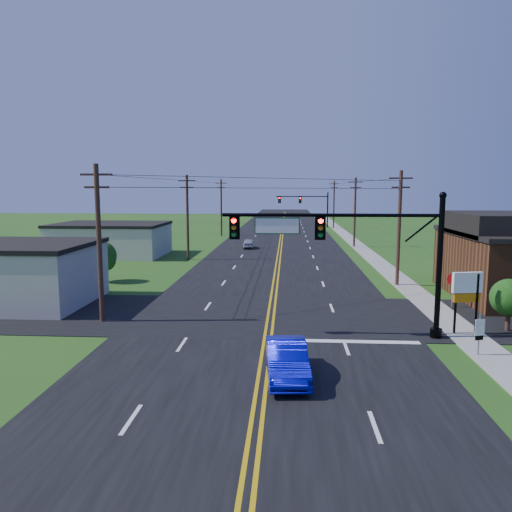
# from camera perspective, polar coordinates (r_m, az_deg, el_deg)

# --- Properties ---
(ground) EXTENTS (260.00, 260.00, 0.00)m
(ground) POSITION_cam_1_polar(r_m,az_deg,el_deg) (19.03, -0.10, -15.97)
(ground) COLOR #1F4D16
(ground) RESTS_ON ground
(road_main) EXTENTS (16.00, 220.00, 0.04)m
(road_main) POSITION_cam_1_polar(r_m,az_deg,el_deg) (67.82, 2.67, 1.32)
(road_main) COLOR black
(road_main) RESTS_ON ground
(road_cross) EXTENTS (70.00, 10.00, 0.04)m
(road_cross) POSITION_cam_1_polar(r_m,az_deg,el_deg) (30.38, 1.39, -6.78)
(road_cross) COLOR black
(road_cross) RESTS_ON ground
(sidewalk) EXTENTS (2.00, 160.00, 0.08)m
(sidewalk) POSITION_cam_1_polar(r_m,az_deg,el_deg) (58.64, 12.81, 0.14)
(sidewalk) COLOR gray
(sidewalk) RESTS_ON ground
(signal_mast_main) EXTENTS (11.30, 0.60, 7.48)m
(signal_mast_main) POSITION_cam_1_polar(r_m,az_deg,el_deg) (25.75, 10.76, 1.15)
(signal_mast_main) COLOR black
(signal_mast_main) RESTS_ON ground
(signal_mast_far) EXTENTS (10.98, 0.60, 7.48)m
(signal_mast_far) POSITION_cam_1_polar(r_m,az_deg,el_deg) (97.48, 5.62, 5.94)
(signal_mast_far) COLOR black
(signal_mast_far) RESTS_ON ground
(cream_bldg_near) EXTENTS (10.20, 8.20, 4.10)m
(cream_bldg_near) POSITION_cam_1_polar(r_m,az_deg,el_deg) (36.68, -26.06, -1.80)
(cream_bldg_near) COLOR #BBB3A0
(cream_bldg_near) RESTS_ON ground
(cream_bldg_far) EXTENTS (12.20, 9.20, 3.70)m
(cream_bldg_far) POSITION_cam_1_polar(r_m,az_deg,el_deg) (59.21, -16.26, 1.86)
(cream_bldg_far) COLOR #BBB3A0
(cream_bldg_far) RESTS_ON ground
(utility_pole_left_a) EXTENTS (1.80, 0.28, 9.00)m
(utility_pole_left_a) POSITION_cam_1_polar(r_m,az_deg,el_deg) (29.52, -17.50, 1.71)
(utility_pole_left_a) COLOR #342017
(utility_pole_left_a) RESTS_ON ground
(utility_pole_left_b) EXTENTS (1.80, 0.28, 9.00)m
(utility_pole_left_b) POSITION_cam_1_polar(r_m,az_deg,el_deg) (53.53, -7.84, 4.58)
(utility_pole_left_b) COLOR #342017
(utility_pole_left_b) RESTS_ON ground
(utility_pole_left_c) EXTENTS (1.80, 0.28, 9.00)m
(utility_pole_left_c) POSITION_cam_1_polar(r_m,az_deg,el_deg) (80.14, -4.00, 5.68)
(utility_pole_left_c) COLOR #342017
(utility_pole_left_c) RESTS_ON ground
(utility_pole_right_a) EXTENTS (1.80, 0.28, 9.00)m
(utility_pole_right_a) POSITION_cam_1_polar(r_m,az_deg,el_deg) (40.43, 16.04, 3.32)
(utility_pole_right_a) COLOR #342017
(utility_pole_right_a) RESTS_ON ground
(utility_pole_right_b) EXTENTS (1.80, 0.28, 9.00)m
(utility_pole_right_b) POSITION_cam_1_polar(r_m,az_deg,el_deg) (66.02, 11.23, 5.10)
(utility_pole_right_b) COLOR #342017
(utility_pole_right_b) RESTS_ON ground
(utility_pole_right_c) EXTENTS (1.80, 0.28, 9.00)m
(utility_pole_right_c) POSITION_cam_1_polar(r_m,az_deg,el_deg) (95.82, 8.89, 5.95)
(utility_pole_right_c) COLOR #342017
(utility_pole_right_c) RESTS_ON ground
(tree_right_back) EXTENTS (3.00, 3.00, 4.10)m
(tree_right_back) POSITION_cam_1_polar(r_m,az_deg,el_deg) (46.13, 22.42, 0.90)
(tree_right_back) COLOR #342017
(tree_right_back) RESTS_ON ground
(shrub_corner) EXTENTS (2.00, 2.00, 2.86)m
(shrub_corner) POSITION_cam_1_polar(r_m,az_deg,el_deg) (29.95, 26.98, -4.27)
(shrub_corner) COLOR #342017
(shrub_corner) RESTS_ON ground
(tree_left) EXTENTS (2.40, 2.40, 3.37)m
(tree_left) POSITION_cam_1_polar(r_m,az_deg,el_deg) (42.55, -17.23, 0.01)
(tree_left) COLOR #342017
(tree_left) RESTS_ON ground
(blue_car) EXTENTS (1.93, 4.64, 1.49)m
(blue_car) POSITION_cam_1_polar(r_m,az_deg,el_deg) (20.61, 3.54, -11.85)
(blue_car) COLOR #080AB8
(blue_car) RESTS_ON ground
(distant_car) EXTENTS (1.70, 3.67, 1.22)m
(distant_car) POSITION_cam_1_polar(r_m,az_deg,el_deg) (63.52, -0.86, 1.43)
(distant_car) COLOR silver
(distant_car) RESTS_ON ground
(route_sign) EXTENTS (0.49, 0.18, 2.03)m
(route_sign) POSITION_cam_1_polar(r_m,az_deg,el_deg) (25.12, 24.18, -7.86)
(route_sign) COLOR slate
(route_sign) RESTS_ON ground
(stop_sign) EXTENTS (0.79, 0.30, 2.29)m
(stop_sign) POSITION_cam_1_polar(r_m,az_deg,el_deg) (34.20, 21.60, -2.88)
(stop_sign) COLOR slate
(stop_sign) RESTS_ON ground
(pylon_sign) EXTENTS (1.63, 0.54, 3.33)m
(pylon_sign) POSITION_cam_1_polar(r_m,az_deg,el_deg) (28.25, 22.97, -3.51)
(pylon_sign) COLOR black
(pylon_sign) RESTS_ON ground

